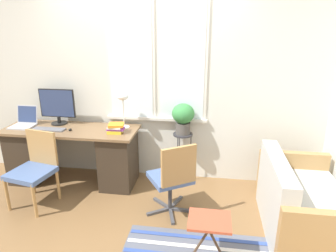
{
  "coord_description": "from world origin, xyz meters",
  "views": [
    {
      "loc": [
        0.85,
        -3.1,
        2.01
      ],
      "look_at": [
        0.38,
        0.15,
        0.9
      ],
      "focal_mm": 32.0,
      "sensor_mm": 36.0,
      "label": 1
    }
  ],
  "objects_px": {
    "mouse": "(70,130)",
    "keyboard": "(49,129)",
    "desk_lamp": "(123,101)",
    "desk_chair_wooden": "(34,167)",
    "book_stack": "(116,128)",
    "plant_stand": "(183,140)",
    "monitor": "(57,106)",
    "potted_plant": "(183,117)",
    "office_chair_swivel": "(173,177)",
    "couch_loveseat": "(301,206)",
    "folding_stool": "(209,224)",
    "laptop": "(24,122)"
  },
  "relations": [
    {
      "from": "plant_stand",
      "to": "desk_lamp",
      "type": "bearing_deg",
      "value": -174.56
    },
    {
      "from": "couch_loveseat",
      "to": "potted_plant",
      "type": "height_order",
      "value": "potted_plant"
    },
    {
      "from": "laptop",
      "to": "book_stack",
      "type": "distance_m",
      "value": 1.27
    },
    {
      "from": "book_stack",
      "to": "plant_stand",
      "type": "distance_m",
      "value": 0.88
    },
    {
      "from": "monitor",
      "to": "book_stack",
      "type": "relative_size",
      "value": 2.22
    },
    {
      "from": "mouse",
      "to": "couch_loveseat",
      "type": "relative_size",
      "value": 0.05
    },
    {
      "from": "keyboard",
      "to": "book_stack",
      "type": "distance_m",
      "value": 0.88
    },
    {
      "from": "monitor",
      "to": "potted_plant",
      "type": "bearing_deg",
      "value": 1.68
    },
    {
      "from": "monitor",
      "to": "plant_stand",
      "type": "xyz_separation_m",
      "value": [
        1.66,
        0.05,
        -0.41
      ]
    },
    {
      "from": "desk_lamp",
      "to": "book_stack",
      "type": "relative_size",
      "value": 2.11
    },
    {
      "from": "office_chair_swivel",
      "to": "keyboard",
      "type": "bearing_deg",
      "value": -48.06
    },
    {
      "from": "laptop",
      "to": "mouse",
      "type": "relative_size",
      "value": 5.13
    },
    {
      "from": "folding_stool",
      "to": "monitor",
      "type": "bearing_deg",
      "value": 145.44
    },
    {
      "from": "office_chair_swivel",
      "to": "mouse",
      "type": "bearing_deg",
      "value": -51.59
    },
    {
      "from": "couch_loveseat",
      "to": "folding_stool",
      "type": "distance_m",
      "value": 1.1
    },
    {
      "from": "desk_lamp",
      "to": "desk_chair_wooden",
      "type": "height_order",
      "value": "desk_lamp"
    },
    {
      "from": "book_stack",
      "to": "potted_plant",
      "type": "bearing_deg",
      "value": 19.6
    },
    {
      "from": "laptop",
      "to": "folding_stool",
      "type": "distance_m",
      "value": 2.78
    },
    {
      "from": "desk_chair_wooden",
      "to": "desk_lamp",
      "type": "bearing_deg",
      "value": 49.04
    },
    {
      "from": "monitor",
      "to": "desk_lamp",
      "type": "relative_size",
      "value": 1.05
    },
    {
      "from": "laptop",
      "to": "desk_chair_wooden",
      "type": "distance_m",
      "value": 0.79
    },
    {
      "from": "book_stack",
      "to": "keyboard",
      "type": "bearing_deg",
      "value": -178.4
    },
    {
      "from": "mouse",
      "to": "keyboard",
      "type": "bearing_deg",
      "value": -177.16
    },
    {
      "from": "potted_plant",
      "to": "laptop",
      "type": "bearing_deg",
      "value": -174.41
    },
    {
      "from": "book_stack",
      "to": "office_chair_swivel",
      "type": "relative_size",
      "value": 0.25
    },
    {
      "from": "couch_loveseat",
      "to": "folding_stool",
      "type": "xyz_separation_m",
      "value": [
        -0.92,
        -0.59,
        0.13
      ]
    },
    {
      "from": "desk_chair_wooden",
      "to": "plant_stand",
      "type": "distance_m",
      "value": 1.82
    },
    {
      "from": "keyboard",
      "to": "plant_stand",
      "type": "distance_m",
      "value": 1.71
    },
    {
      "from": "desk_chair_wooden",
      "to": "folding_stool",
      "type": "relative_size",
      "value": 1.85
    },
    {
      "from": "monitor",
      "to": "potted_plant",
      "type": "distance_m",
      "value": 1.67
    },
    {
      "from": "monitor",
      "to": "desk_lamp",
      "type": "height_order",
      "value": "monitor"
    },
    {
      "from": "monitor",
      "to": "keyboard",
      "type": "distance_m",
      "value": 0.35
    },
    {
      "from": "monitor",
      "to": "book_stack",
      "type": "height_order",
      "value": "monitor"
    },
    {
      "from": "laptop",
      "to": "folding_stool",
      "type": "bearing_deg",
      "value": -27.05
    },
    {
      "from": "book_stack",
      "to": "desk_chair_wooden",
      "type": "xyz_separation_m",
      "value": [
        -0.84,
        -0.47,
        -0.36
      ]
    },
    {
      "from": "desk_chair_wooden",
      "to": "book_stack",
      "type": "bearing_deg",
      "value": 40.62
    },
    {
      "from": "desk_lamp",
      "to": "desk_chair_wooden",
      "type": "xyz_separation_m",
      "value": [
        -0.89,
        -0.69,
        -0.65
      ]
    },
    {
      "from": "keyboard",
      "to": "mouse",
      "type": "relative_size",
      "value": 7.18
    },
    {
      "from": "keyboard",
      "to": "desk_lamp",
      "type": "bearing_deg",
      "value": 14.55
    },
    {
      "from": "laptop",
      "to": "folding_stool",
      "type": "height_order",
      "value": "laptop"
    },
    {
      "from": "mouse",
      "to": "desk_chair_wooden",
      "type": "relative_size",
      "value": 0.07
    },
    {
      "from": "desk_lamp",
      "to": "potted_plant",
      "type": "xyz_separation_m",
      "value": [
        0.76,
        0.07,
        -0.19
      ]
    },
    {
      "from": "monitor",
      "to": "book_stack",
      "type": "bearing_deg",
      "value": -15.4
    },
    {
      "from": "plant_stand",
      "to": "folding_stool",
      "type": "bearing_deg",
      "value": -75.57
    },
    {
      "from": "potted_plant",
      "to": "folding_stool",
      "type": "distance_m",
      "value": 1.58
    },
    {
      "from": "couch_loveseat",
      "to": "potted_plant",
      "type": "bearing_deg",
      "value": 56.37
    },
    {
      "from": "desk_chair_wooden",
      "to": "potted_plant",
      "type": "height_order",
      "value": "potted_plant"
    },
    {
      "from": "monitor",
      "to": "office_chair_swivel",
      "type": "height_order",
      "value": "monitor"
    },
    {
      "from": "couch_loveseat",
      "to": "folding_stool",
      "type": "relative_size",
      "value": 2.79
    },
    {
      "from": "laptop",
      "to": "monitor",
      "type": "xyz_separation_m",
      "value": [
        0.41,
        0.15,
        0.19
      ]
    }
  ]
}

